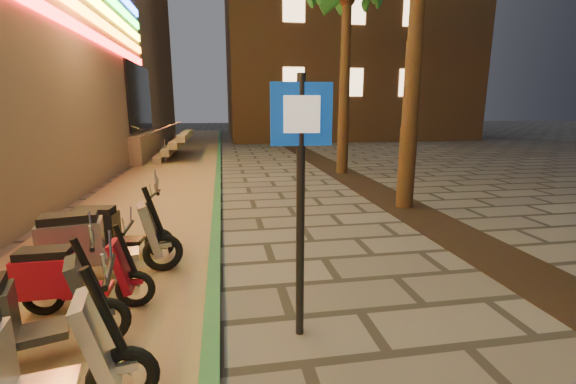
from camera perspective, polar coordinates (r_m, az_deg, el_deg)
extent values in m
cube|color=#8C7251|center=(11.86, -18.62, 0.25)|extent=(3.40, 60.00, 0.01)
cube|color=#26663A|center=(11.71, -10.39, 0.77)|extent=(0.18, 60.00, 0.10)
cube|color=black|center=(8.13, 23.02, -5.52)|extent=(1.20, 40.00, 0.02)
cube|color=black|center=(19.83, -21.09, 12.86)|extent=(0.08, 5.00, 3.00)
cube|color=gray|center=(20.39, -26.28, 6.17)|extent=(5.00, 6.00, 1.20)
cube|color=gray|center=(19.79, -17.78, 5.40)|extent=(0.35, 5.00, 0.30)
cube|color=gray|center=(19.72, -16.83, 6.31)|extent=(0.35, 5.00, 0.30)
cube|color=gray|center=(19.65, -15.87, 7.23)|extent=(0.35, 5.00, 0.30)
cube|color=gray|center=(19.59, -14.89, 8.15)|extent=(0.35, 5.00, 0.30)
cylinder|color=silver|center=(17.79, -20.18, 8.06)|extent=(2.09, 0.06, 0.81)
cylinder|color=silver|center=(21.74, -18.32, 8.86)|extent=(2.09, 0.06, 0.81)
cube|color=#FFCE8C|center=(25.92, 0.85, 16.04)|extent=(1.40, 0.06, 1.80)
cube|color=#FFCE8C|center=(26.94, 9.58, 15.74)|extent=(1.40, 0.06, 1.80)
cube|color=#FFCE8C|center=(28.49, 17.48, 15.17)|extent=(1.40, 0.06, 1.80)
cube|color=#FFCE8C|center=(26.59, 0.89, 25.76)|extent=(1.40, 0.06, 1.80)
cube|color=#FFCE8C|center=(27.58, 9.95, 25.11)|extent=(1.40, 0.06, 1.80)
cube|color=#FFCE8C|center=(29.09, 18.10, 24.03)|extent=(1.40, 0.06, 1.80)
cylinder|color=#472D19|center=(9.52, 17.90, 14.71)|extent=(0.40, 0.40, 5.70)
cylinder|color=#472D19|center=(14.16, 8.35, 14.74)|extent=(0.40, 0.40, 5.95)
cylinder|color=black|center=(3.87, 1.85, -3.08)|extent=(0.09, 0.09, 2.69)
cube|color=#0C379C|center=(3.71, 2.01, 11.43)|extent=(0.59, 0.05, 0.59)
cube|color=white|center=(3.68, 2.07, 11.42)|extent=(0.35, 0.03, 0.34)
torus|color=black|center=(3.63, -23.17, -24.06)|extent=(0.57, 0.20, 0.56)
cylinder|color=silver|center=(3.63, -23.17, -24.06)|extent=(0.17, 0.13, 0.15)
cube|color=silver|center=(3.45, -26.34, -19.20)|extent=(0.36, 0.47, 0.75)
cylinder|color=black|center=(3.34, -25.38, -16.00)|extent=(0.30, 0.12, 0.79)
cylinder|color=black|center=(3.19, -24.99, -10.50)|extent=(0.15, 0.62, 0.05)
cube|color=silver|center=(3.56, -23.36, -22.38)|extent=(0.26, 0.19, 0.06)
torus|color=black|center=(4.49, -25.64, -17.02)|extent=(0.54, 0.25, 0.53)
cylinder|color=silver|center=(4.49, -25.64, -17.02)|extent=(0.17, 0.14, 0.14)
cube|color=#282B2D|center=(4.51, -33.38, -17.14)|extent=(0.64, 0.50, 0.08)
cube|color=#282B2D|center=(4.34, -28.00, -13.18)|extent=(0.38, 0.47, 0.72)
cylinder|color=black|center=(4.26, -27.31, -10.60)|extent=(0.29, 0.15, 0.75)
cylinder|color=black|center=(4.15, -27.05, -6.37)|extent=(0.22, 0.58, 0.04)
cube|color=#282B2D|center=(4.43, -25.79, -15.63)|extent=(0.26, 0.20, 0.06)
torus|color=black|center=(5.42, -32.49, -12.92)|extent=(0.47, 0.10, 0.47)
cylinder|color=silver|center=(5.42, -32.49, -12.92)|extent=(0.13, 0.09, 0.13)
torus|color=black|center=(5.13, -21.67, -13.19)|extent=(0.47, 0.10, 0.47)
cylinder|color=silver|center=(5.13, -21.67, -13.19)|extent=(0.13, 0.09, 0.13)
cube|color=maroon|center=(5.24, -27.37, -12.75)|extent=(0.50, 0.32, 0.07)
cube|color=maroon|center=(5.30, -32.09, -10.37)|extent=(0.64, 0.36, 0.45)
cube|color=black|center=(5.21, -32.42, -7.70)|extent=(0.57, 0.30, 0.11)
cube|color=maroon|center=(5.04, -23.39, -10.02)|extent=(0.25, 0.37, 0.64)
cylinder|color=black|center=(4.96, -22.85, -8.08)|extent=(0.25, 0.07, 0.67)
cylinder|color=black|center=(4.86, -22.61, -4.88)|extent=(0.05, 0.52, 0.04)
cube|color=maroon|center=(5.09, -21.77, -12.09)|extent=(0.20, 0.13, 0.05)
torus|color=black|center=(6.10, -29.90, -9.35)|extent=(0.59, 0.23, 0.58)
cylinder|color=silver|center=(6.10, -29.90, -9.35)|extent=(0.17, 0.14, 0.16)
torus|color=black|center=(6.01, -18.02, -8.54)|extent=(0.59, 0.23, 0.58)
cylinder|color=silver|center=(6.01, -18.02, -8.54)|extent=(0.17, 0.14, 0.16)
cube|color=#95949B|center=(6.01, -24.14, -8.60)|extent=(0.67, 0.49, 0.09)
cube|color=#95949B|center=(5.98, -29.39, -6.42)|extent=(0.85, 0.57, 0.56)
cube|color=black|center=(5.89, -29.73, -3.45)|extent=(0.75, 0.49, 0.13)
cube|color=#95949B|center=(5.89, -19.78, -5.22)|extent=(0.38, 0.49, 0.78)
cylinder|color=black|center=(5.83, -19.18, -3.08)|extent=(0.31, 0.14, 0.82)
cylinder|color=black|center=(5.75, -18.88, 0.38)|extent=(0.18, 0.64, 0.05)
cube|color=#95949B|center=(5.97, -18.11, -7.34)|extent=(0.27, 0.20, 0.07)
torus|color=black|center=(6.95, -26.93, -6.86)|extent=(0.50, 0.15, 0.49)
cylinder|color=silver|center=(6.95, -26.93, -6.86)|extent=(0.14, 0.11, 0.13)
torus|color=black|center=(6.60, -18.48, -7.11)|extent=(0.50, 0.15, 0.49)
cylinder|color=silver|center=(6.60, -18.48, -7.11)|extent=(0.14, 0.11, 0.13)
cube|color=black|center=(6.75, -22.92, -6.70)|extent=(0.55, 0.37, 0.08)
cube|color=black|center=(6.84, -26.58, -4.72)|extent=(0.69, 0.43, 0.47)
cube|color=black|center=(6.77, -26.80, -2.52)|extent=(0.61, 0.36, 0.11)
cube|color=black|center=(6.54, -19.78, -4.44)|extent=(0.29, 0.40, 0.66)
cylinder|color=black|center=(6.47, -19.35, -2.86)|extent=(0.26, 0.09, 0.69)
cylinder|color=black|center=(6.39, -19.13, -0.26)|extent=(0.10, 0.55, 0.04)
cube|color=black|center=(6.56, -18.55, -6.18)|extent=(0.22, 0.15, 0.06)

